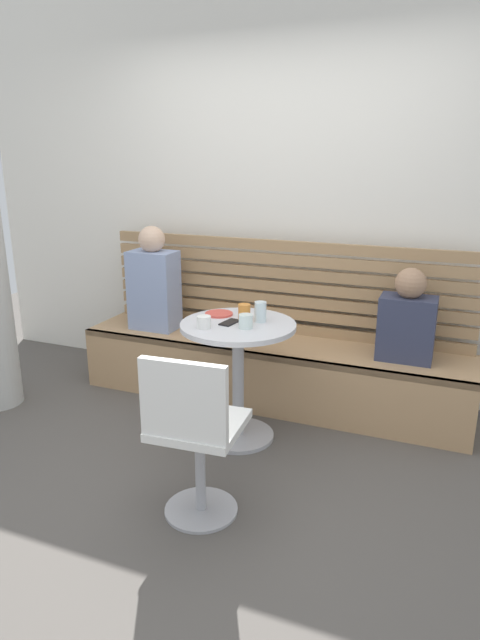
# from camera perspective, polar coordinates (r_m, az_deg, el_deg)

# --- Properties ---
(ground) EXTENTS (8.00, 8.00, 0.00)m
(ground) POSITION_cam_1_polar(r_m,az_deg,el_deg) (2.99, -4.97, -17.44)
(ground) COLOR #514C47
(back_wall) EXTENTS (5.20, 0.10, 2.90)m
(back_wall) POSITION_cam_1_polar(r_m,az_deg,el_deg) (4.00, 5.44, 13.50)
(back_wall) COLOR white
(back_wall) RESTS_ON ground
(booth_bench) EXTENTS (2.70, 0.52, 0.44)m
(booth_bench) POSITION_cam_1_polar(r_m,az_deg,el_deg) (3.86, 3.03, -5.36)
(booth_bench) COLOR tan
(booth_bench) RESTS_ON ground
(booth_backrest) EXTENTS (2.65, 0.04, 0.67)m
(booth_backrest) POSITION_cam_1_polar(r_m,az_deg,el_deg) (3.91, 4.32, 3.48)
(booth_backrest) COLOR #A68157
(booth_backrest) RESTS_ON booth_bench
(cafe_table) EXTENTS (0.68, 0.68, 0.74)m
(cafe_table) POSITION_cam_1_polar(r_m,az_deg,el_deg) (3.26, -0.23, -4.05)
(cafe_table) COLOR #ADADB2
(cafe_table) RESTS_ON ground
(white_chair) EXTENTS (0.43, 0.43, 0.85)m
(white_chair) POSITION_cam_1_polar(r_m,az_deg,el_deg) (2.56, -4.82, -11.58)
(white_chair) COLOR #ADADB2
(white_chair) RESTS_ON ground
(person_adult) EXTENTS (0.34, 0.22, 0.76)m
(person_adult) POSITION_cam_1_polar(r_m,az_deg,el_deg) (4.04, -8.98, 3.78)
(person_adult) COLOR #8C9EC6
(person_adult) RESTS_ON booth_bench
(person_child_left) EXTENTS (0.34, 0.22, 0.59)m
(person_child_left) POSITION_cam_1_polar(r_m,az_deg,el_deg) (3.55, 17.03, -0.02)
(person_child_left) COLOR #333851
(person_child_left) RESTS_ON booth_bench
(cup_tumbler_orange) EXTENTS (0.07, 0.07, 0.10)m
(cup_tumbler_orange) POSITION_cam_1_polar(r_m,az_deg,el_deg) (3.22, 0.45, 0.80)
(cup_tumbler_orange) COLOR orange
(cup_tumbler_orange) RESTS_ON cafe_table
(cup_glass_tall) EXTENTS (0.07, 0.07, 0.12)m
(cup_glass_tall) POSITION_cam_1_polar(r_m,az_deg,el_deg) (3.20, 2.15, 0.86)
(cup_glass_tall) COLOR silver
(cup_glass_tall) RESTS_ON cafe_table
(cup_glass_short) EXTENTS (0.08, 0.08, 0.08)m
(cup_glass_short) POSITION_cam_1_polar(r_m,az_deg,el_deg) (3.08, 0.60, -0.14)
(cup_glass_short) COLOR silver
(cup_glass_short) RESTS_ON cafe_table
(cup_ceramic_white) EXTENTS (0.08, 0.08, 0.07)m
(cup_ceramic_white) POSITION_cam_1_polar(r_m,az_deg,el_deg) (3.09, -3.78, -0.22)
(cup_ceramic_white) COLOR white
(cup_ceramic_white) RESTS_ON cafe_table
(plate_small) EXTENTS (0.17, 0.17, 0.01)m
(plate_small) POSITION_cam_1_polar(r_m,az_deg,el_deg) (3.35, -2.21, 0.65)
(plate_small) COLOR #DB4C42
(plate_small) RESTS_ON cafe_table
(phone_on_table) EXTENTS (0.09, 0.15, 0.01)m
(phone_on_table) POSITION_cam_1_polar(r_m,az_deg,el_deg) (3.18, -1.07, -0.25)
(phone_on_table) COLOR black
(phone_on_table) RESTS_ON cafe_table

